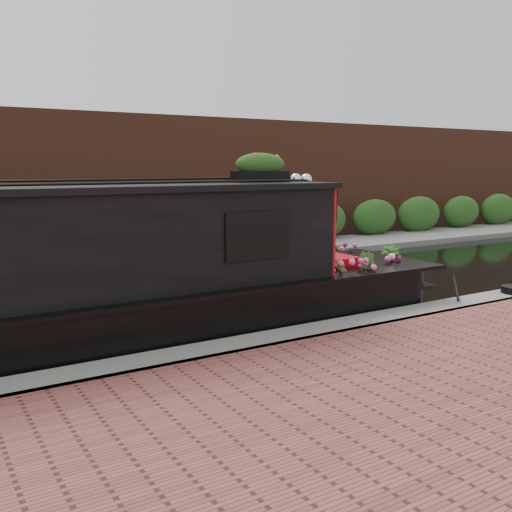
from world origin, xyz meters
TOP-DOWN VIEW (x-y plane):
  - ground at (0.00, 0.00)m, footprint 80.00×80.00m
  - near_bank_coping at (0.00, -3.30)m, footprint 40.00×0.60m
  - far_bank_path at (0.00, 4.20)m, footprint 40.00×2.40m
  - far_hedge at (0.00, 5.10)m, footprint 40.00×1.10m
  - far_brick_wall at (0.00, 7.20)m, footprint 40.00×1.00m
  - narrowboat at (-3.72, -1.84)m, footprint 12.41×2.21m
  - rope_fender at (2.87, -1.85)m, footprint 0.37×0.41m

SIDE VIEW (x-z plane):
  - ground at x=0.00m, z-range 0.00..0.00m
  - near_bank_coping at x=0.00m, z-range -0.25..0.25m
  - far_bank_path at x=0.00m, z-range -0.17..0.17m
  - far_hedge at x=0.00m, z-range -1.40..1.40m
  - far_brick_wall at x=0.00m, z-range -4.00..4.00m
  - rope_fender at x=2.87m, z-range 0.00..0.37m
  - narrowboat at x=-3.72m, z-range -0.60..2.33m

